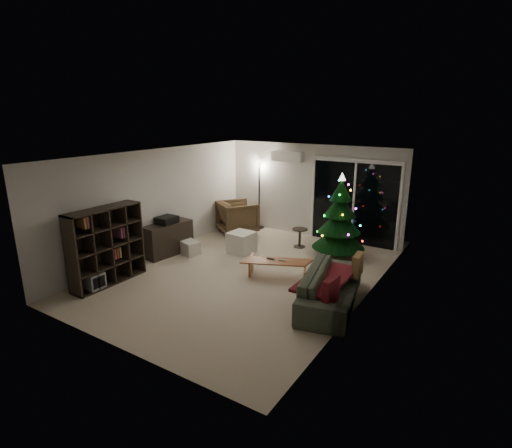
{
  "coord_description": "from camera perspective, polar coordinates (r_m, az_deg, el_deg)",
  "views": [
    {
      "loc": [
        4.42,
        -6.49,
        3.34
      ],
      "look_at": [
        0.1,
        0.3,
        1.05
      ],
      "focal_mm": 28.0,
      "sensor_mm": 36.0,
      "label": 1
    }
  ],
  "objects": [
    {
      "name": "cushion_a",
      "position": [
        7.69,
        14.31,
        -5.71
      ],
      "size": [
        0.16,
        0.43,
        0.42
      ],
      "primitive_type": "cube",
      "rotation": [
        0.0,
        0.0,
        0.09
      ],
      "color": "olive",
      "rests_on": "sofa"
    },
    {
      "name": "stereo",
      "position": [
        9.67,
        -12.65,
        0.57
      ],
      "size": [
        0.39,
        0.46,
        0.16
      ],
      "primitive_type": "cube",
      "color": "black",
      "rests_on": "media_cabinet"
    },
    {
      "name": "remote_a",
      "position": [
        8.18,
        2.09,
        -4.97
      ],
      "size": [
        0.16,
        0.05,
        0.02
      ],
      "primitive_type": "cube",
      "color": "black",
      "rests_on": "coffee_table"
    },
    {
      "name": "floor_lamp",
      "position": [
        11.59,
        0.46,
        4.05
      ],
      "size": [
        0.31,
        0.31,
        1.93
      ],
      "primitive_type": "cylinder",
      "color": "black",
      "rests_on": "floor"
    },
    {
      "name": "side_table",
      "position": [
        10.15,
        6.26,
        -1.98
      ],
      "size": [
        0.42,
        0.42,
        0.48
      ],
      "primitive_type": "cylinder",
      "rotation": [
        0.0,
        0.0,
        -0.1
      ],
      "color": "#2B221E",
      "rests_on": "floor"
    },
    {
      "name": "cushion_b",
      "position": [
        6.56,
        10.64,
        -9.35
      ],
      "size": [
        0.15,
        0.43,
        0.42
      ],
      "primitive_type": "cube",
      "rotation": [
        0.0,
        0.0,
        -0.07
      ],
      "color": "maroon",
      "rests_on": "sofa"
    },
    {
      "name": "remote_b",
      "position": [
        8.11,
        3.8,
        -5.2
      ],
      "size": [
        0.16,
        0.09,
        0.02
      ],
      "primitive_type": "cube",
      "rotation": [
        0.0,
        0.0,
        0.35
      ],
      "color": "slate",
      "rests_on": "coffee_table"
    },
    {
      "name": "cardboard_box_a",
      "position": [
        9.75,
        -9.4,
        -3.36
      ],
      "size": [
        0.54,
        0.47,
        0.33
      ],
      "primitive_type": "cube",
      "rotation": [
        0.0,
        0.0,
        -0.3
      ],
      "color": "silver",
      "rests_on": "floor"
    },
    {
      "name": "armchair",
      "position": [
        11.23,
        -2.66,
        0.99
      ],
      "size": [
        1.36,
        1.37,
        0.91
      ],
      "primitive_type": "imported",
      "rotation": [
        0.0,
        0.0,
        2.56
      ],
      "color": "#433829",
      "rests_on": "floor"
    },
    {
      "name": "sofa",
      "position": [
        7.3,
        10.65,
        -8.88
      ],
      "size": [
        1.3,
        2.31,
        0.64
      ],
      "primitive_type": "imported",
      "rotation": [
        0.0,
        0.0,
        1.79
      ],
      "color": "#414A39",
      "rests_on": "floor"
    },
    {
      "name": "ottoman",
      "position": [
        9.73,
        -2.1,
        -2.63
      ],
      "size": [
        0.59,
        0.59,
        0.5
      ],
      "primitive_type": "cube",
      "rotation": [
        0.0,
        0.0,
        -0.06
      ],
      "color": "beige",
      "rests_on": "floor"
    },
    {
      "name": "christmas_tree",
      "position": [
        9.44,
        11.88,
        1.17
      ],
      "size": [
        1.6,
        1.6,
        2.0
      ],
      "primitive_type": "cone",
      "rotation": [
        0.0,
        0.0,
        -0.37
      ],
      "color": "black",
      "rests_on": "floor"
    },
    {
      "name": "bookshelf",
      "position": [
        8.54,
        -21.38,
        -2.74
      ],
      "size": [
        0.74,
        1.59,
        1.54
      ],
      "primitive_type": null,
      "rotation": [
        0.0,
        0.0,
        0.23
      ],
      "color": "#2B221E",
      "rests_on": "floor"
    },
    {
      "name": "sofa_throw",
      "position": [
        7.27,
        9.97,
        -7.7
      ],
      "size": [
        0.68,
        1.57,
        0.05
      ],
      "primitive_type": "cube",
      "color": "maroon",
      "rests_on": "sofa"
    },
    {
      "name": "cardboard_box_b",
      "position": [
        9.81,
        -1.9,
        -3.24
      ],
      "size": [
        0.4,
        0.32,
        0.25
      ],
      "primitive_type": "cube",
      "rotation": [
        0.0,
        0.0,
        0.16
      ],
      "color": "silver",
      "rests_on": "floor"
    },
    {
      "name": "room",
      "position": [
        9.21,
        5.86,
        1.19
      ],
      "size": [
        6.5,
        7.51,
        2.6
      ],
      "color": "beige",
      "rests_on": "ground"
    },
    {
      "name": "media_cabinet",
      "position": [
        9.8,
        -12.48,
        -2.06
      ],
      "size": [
        0.59,
        1.27,
        0.77
      ],
      "primitive_type": "cube",
      "rotation": [
        0.0,
        0.0,
        -0.11
      ],
      "color": "#2B221E",
      "rests_on": "floor"
    },
    {
      "name": "coffee_table",
      "position": [
        8.2,
        2.98,
        -6.6
      ],
      "size": [
        1.39,
        0.96,
        0.42
      ],
      "primitive_type": null,
      "rotation": [
        0.0,
        0.0,
        0.42
      ],
      "color": "#A86633",
      "rests_on": "floor"
    }
  ]
}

